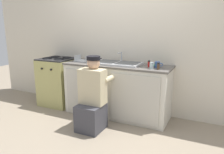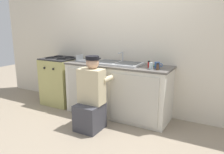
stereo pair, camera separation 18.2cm
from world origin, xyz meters
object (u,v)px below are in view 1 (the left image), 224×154
cell_phone (156,65)px  spice_bottle_red (149,64)px  stove_range (58,81)px  coffee_mug (157,65)px  water_glass (152,66)px  sink_double_basin (117,63)px  plumber_person (92,100)px  dish_rack_tray (83,60)px  spice_bottle_pepper (158,66)px

cell_phone → spice_bottle_red: bearing=-109.1°
stove_range → coffee_mug: (1.96, -0.03, 0.49)m
water_glass → coffee_mug: 0.13m
sink_double_basin → stove_range: sink_double_basin is taller
sink_double_basin → spice_bottle_red: 0.56m
plumber_person → water_glass: 1.02m
stove_range → dish_rack_tray: size_ratio=3.34×
spice_bottle_pepper → spice_bottle_red: bearing=143.9°
cell_phone → spice_bottle_pepper: bearing=-68.9°
plumber_person → spice_bottle_pepper: (0.84, 0.49, 0.49)m
coffee_mug → dish_rack_tray: bearing=179.1°
coffee_mug → plumber_person: bearing=-141.9°
stove_range → dish_rack_tray: dish_rack_tray is taller
coffee_mug → stove_range: bearing=179.1°
sink_double_basin → dish_rack_tray: (-0.66, -0.01, 0.01)m
water_glass → coffee_mug: (0.06, 0.12, -0.00)m
plumber_person → stove_range: bearing=150.5°
plumber_person → spice_bottle_pepper: plumber_person is taller
dish_rack_tray → water_glass: dish_rack_tray is taller
spice_bottle_pepper → cell_phone: spice_bottle_pepper is taller
sink_double_basin → spice_bottle_pepper: (0.74, -0.17, 0.03)m
coffee_mug → sink_double_basin: bearing=177.2°
spice_bottle_pepper → cell_phone: (-0.12, 0.30, -0.04)m
cell_phone → stove_range: bearing=-175.9°
cell_phone → coffee_mug: 0.19m
sink_double_basin → stove_range: size_ratio=0.86×
cell_phone → coffee_mug: bearing=-67.0°
stove_range → coffee_mug: coffee_mug is taller
water_glass → spice_bottle_red: bearing=122.6°
stove_range → spice_bottle_red: 1.89m
stove_range → cell_phone: stove_range is taller
spice_bottle_red → coffee_mug: spice_bottle_red is taller
dish_rack_tray → cell_phone: (1.28, 0.15, -0.02)m
spice_bottle_pepper → coffee_mug: spice_bottle_pepper is taller
spice_bottle_red → cell_phone: bearing=70.9°
sink_double_basin → dish_rack_tray: sink_double_basin is taller
sink_double_basin → cell_phone: 0.63m
sink_double_basin → coffee_mug: (0.69, -0.03, 0.03)m
stove_range → cell_phone: bearing=4.1°
stove_range → cell_phone: size_ratio=6.67×
coffee_mug → water_glass: bearing=-115.9°
cell_phone → sink_double_basin: bearing=-167.8°
spice_bottle_red → spice_bottle_pepper: (0.18, -0.13, 0.00)m
water_glass → sink_double_basin: bearing=166.3°
stove_range → spice_bottle_pepper: 2.07m
cell_phone → dish_rack_tray: bearing=-173.5°
sink_double_basin → cell_phone: (0.62, 0.13, -0.01)m
dish_rack_tray → spice_bottle_pepper: (1.40, -0.16, 0.03)m
sink_double_basin → water_glass: 0.65m
sink_double_basin → spice_bottle_pepper: 0.76m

